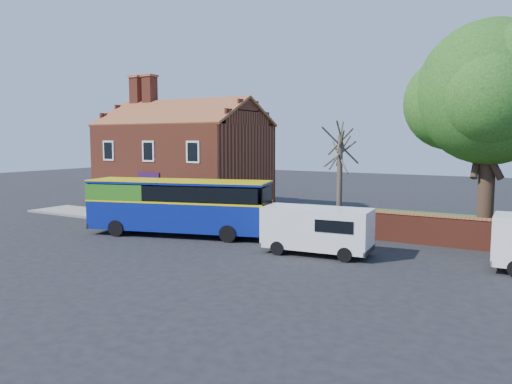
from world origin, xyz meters
The scene contains 10 objects.
ground centered at (0.00, 0.00, 0.00)m, with size 120.00×120.00×0.00m, color black.
pavement centered at (-7.00, 5.75, 0.06)m, with size 18.00×3.50×0.12m, color gray.
kerb centered at (-7.00, 4.00, 0.07)m, with size 18.00×0.15×0.14m, color slate.
grass_strip centered at (13.00, 13.00, 0.02)m, with size 26.00×12.00×0.04m, color #426B28.
shop_building centered at (-7.02, 11.50, 3.41)m, with size 12.30×8.13×10.50m.
boundary_wall centered at (13.00, 7.00, 0.81)m, with size 22.00×0.38×1.60m.
bus centered at (-0.54, 2.45, 1.79)m, with size 10.66×5.35×3.15m.
van_near centered at (8.47, 2.14, 1.25)m, with size 5.24×2.50×2.23m.
large_tree centered at (15.03, 9.89, 7.63)m, with size 9.56×7.56×11.66m.
bare_tree centered at (6.93, 8.97, 3.19)m, with size 2.33×2.78×6.22m.
Camera 1 is at (17.79, -19.39, 5.42)m, focal length 35.00 mm.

